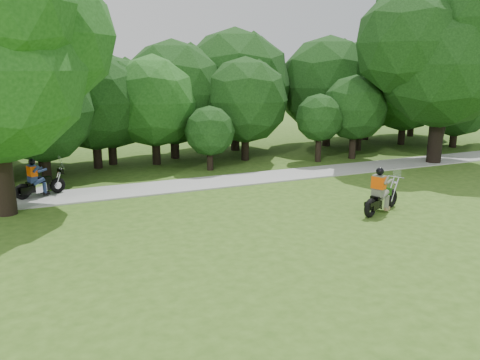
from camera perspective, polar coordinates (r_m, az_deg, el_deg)
ground at (r=15.49m, az=14.68°, el=-6.12°), size 100.00×100.00×0.00m
walkway at (r=22.06m, az=1.96°, el=0.25°), size 60.00×2.20×0.06m
tree_line at (r=27.61m, az=-3.73°, el=10.46°), size 39.96×11.99×7.51m
big_tree_east at (r=27.52m, az=23.02°, el=14.45°), size 9.07×6.89×10.46m
chopper_motorcycle at (r=17.45m, az=16.73°, el=-1.89°), size 2.28×1.33×1.70m
touring_motorcycle at (r=20.28m, az=-23.54°, el=-0.33°), size 1.97×1.19×1.58m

